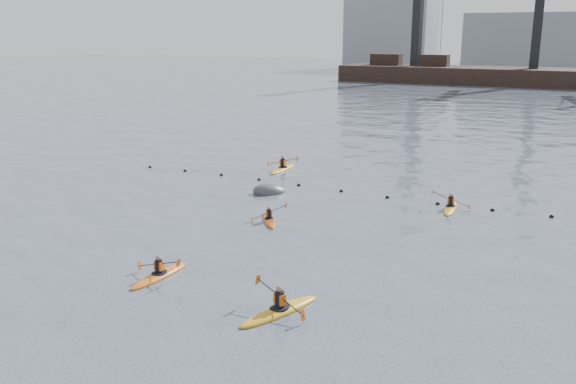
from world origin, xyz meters
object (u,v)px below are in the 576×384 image
(kayaker_2, at_px, (269,220))
(kayaker_5, at_px, (283,168))
(kayaker_0, at_px, (159,275))
(mooring_buoy, at_px, (270,193))
(kayaker_1, at_px, (280,310))
(kayaker_3, at_px, (450,207))

(kayaker_2, xyz_separation_m, kayaker_5, (-5.00, 11.15, 0.02))
(kayaker_0, bearing_deg, mooring_buoy, 103.12)
(kayaker_0, relative_size, kayaker_2, 1.26)
(kayaker_5, distance_m, mooring_buoy, 6.45)
(kayaker_1, distance_m, kayaker_3, 16.00)
(kayaker_0, distance_m, kayaker_5, 20.25)
(kayaker_2, height_order, kayaker_3, kayaker_3)
(kayaker_2, distance_m, mooring_buoy, 5.80)
(kayaker_0, bearing_deg, kayaker_2, 90.99)
(kayaker_2, relative_size, mooring_buoy, 1.15)
(kayaker_2, height_order, kayaker_5, kayaker_5)
(kayaker_1, relative_size, mooring_buoy, 1.60)
(kayaker_2, height_order, mooring_buoy, kayaker_2)
(kayaker_5, bearing_deg, kayaker_3, -20.63)
(kayaker_1, bearing_deg, kayaker_3, 100.72)
(kayaker_1, xyz_separation_m, kayaker_5, (-10.48, 20.36, 0.00))
(kayaker_0, height_order, kayaker_5, kayaker_5)
(kayaker_2, distance_m, kayaker_3, 10.30)
(mooring_buoy, bearing_deg, kayaker_0, -80.07)
(kayaker_3, xyz_separation_m, kayaker_5, (-12.89, 4.54, 0.01))
(kayaker_1, height_order, mooring_buoy, kayaker_1)
(kayaker_1, bearing_deg, kayaker_5, 136.63)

